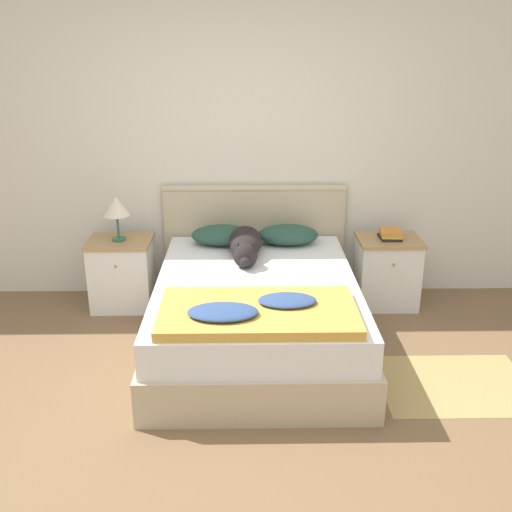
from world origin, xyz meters
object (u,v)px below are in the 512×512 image
nightstand_right (387,272)px  nightstand_left (122,273)px  book_stack (391,234)px  bed (256,314)px  table_lamp (116,207)px  pillow_left (222,235)px  pillow_right (288,235)px  dog (245,244)px

nightstand_right → nightstand_left: bearing=180.0°
nightstand_right → book_stack: (0.00, -0.00, 0.32)m
bed → table_lamp: (-1.08, 0.71, 0.59)m
nightstand_right → pillow_left: size_ratio=1.19×
bed → nightstand_right: bearing=33.4°
pillow_right → table_lamp: (-1.35, -0.04, 0.25)m
bed → pillow_left: bearing=109.7°
bed → nightstand_left: size_ratio=3.32×
bed → dog: bearing=98.9°
nightstand_left → book_stack: bearing=-0.1°
nightstand_right → pillow_right: size_ratio=1.19×
bed → pillow_right: size_ratio=3.94×
nightstand_right → dog: size_ratio=0.75×
book_stack → nightstand_left: bearing=179.9°
bed → dog: dog is taller
nightstand_left → dog: (1.01, -0.23, 0.33)m
pillow_right → dog: 0.43m
nightstand_right → pillow_right: pillow_right is taller
table_lamp → book_stack: bearing=0.1°
pillow_right → nightstand_left: bearing=-178.7°
dog → book_stack: (1.16, 0.23, -0.00)m
book_stack → pillow_left: bearing=178.6°
pillow_left → book_stack: bearing=-1.4°
pillow_left → table_lamp: (-0.82, -0.04, 0.25)m
bed → dog: size_ratio=2.51×
nightstand_left → pillow_left: size_ratio=1.19×
pillow_left → pillow_right: same height
nightstand_left → book_stack: book_stack is taller
dog → book_stack: bearing=11.1°
nightstand_right → pillow_right: 0.88m
pillow_left → book_stack: size_ratio=2.41×
bed → nightstand_right: nightstand_right is taller
pillow_left → book_stack: (1.36, -0.03, 0.01)m
dog → bed: bearing=-81.1°
pillow_right → book_stack: pillow_right is taller
nightstand_left → book_stack: size_ratio=2.86×
pillow_left → dog: dog is taller
pillow_left → table_lamp: bearing=-177.3°
nightstand_right → pillow_right: bearing=177.9°
bed → pillow_left: size_ratio=3.94×
pillow_right → book_stack: bearing=-2.3°
bed → pillow_left: pillow_left is taller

